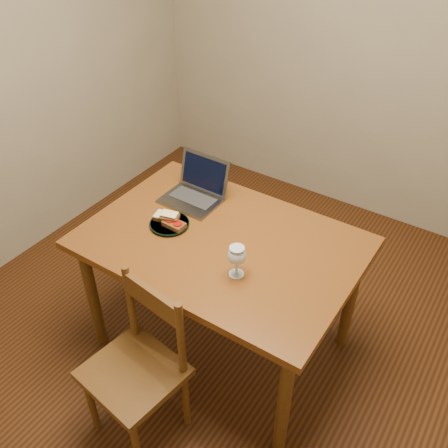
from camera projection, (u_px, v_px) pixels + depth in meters
The scene contains 10 objects.
floor at pixel (233, 337), 2.86m from camera, with size 3.20×3.20×0.02m, color black.
back_wall at pixel (374, 31), 3.12m from camera, with size 3.20×0.02×2.60m, color gray.
table at pixel (221, 253), 2.43m from camera, with size 1.30×0.90×0.74m.
chair at pixel (136, 363), 2.16m from camera, with size 0.44×0.43×0.42m.
plate at pixel (170, 224), 2.47m from camera, with size 0.20×0.20×0.02m, color black.
sandwich_cheese at pixel (165, 217), 2.47m from camera, with size 0.11×0.06×0.03m, color #381E0C, non-canonical shape.
sandwich_tomato at pixel (174, 224), 2.43m from camera, with size 0.11×0.06×0.03m, color #381E0C, non-canonical shape.
sandwich_top at pixel (170, 216), 2.44m from camera, with size 0.09×0.06×0.03m, color #381E0C, non-canonical shape.
milk_glass at pixel (237, 261), 2.15m from camera, with size 0.08×0.08×0.16m, color white, non-canonical shape.
laptop at pixel (197, 187), 2.63m from camera, with size 0.30×0.27×0.21m.
Camera 1 is at (0.99, -1.58, 2.26)m, focal length 40.00 mm.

